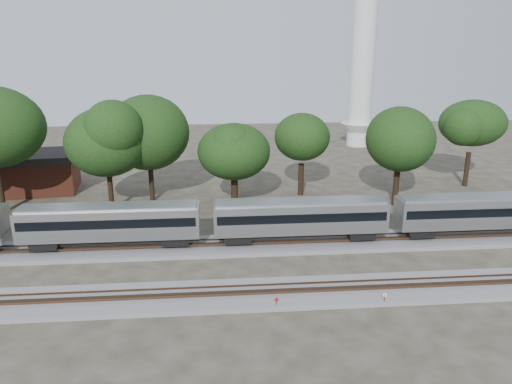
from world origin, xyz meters
The scene contains 14 objects.
ground centered at (0.00, 0.00, 0.00)m, with size 160.00×160.00×0.00m, color #383328.
track_far centered at (0.00, 6.00, 0.21)m, with size 160.00×5.00×0.73m.
track_near centered at (0.00, -4.00, 0.21)m, with size 160.00×5.00×0.73m.
train centered at (5.22, 6.00, 3.17)m, with size 89.22×3.07×4.53m.
switch_stand_red centered at (1.20, -6.09, 0.64)m, with size 0.31×0.12×1.00m.
switch_stand_white centered at (9.66, -6.33, 0.71)m, with size 0.35×0.07×1.11m.
switch_lever centered at (7.17, -5.18, 0.15)m, with size 0.50×0.30×0.30m, color #512D19.
brick_building centered at (-27.60, 27.51, 2.65)m, with size 11.81×8.98×5.27m.
tree_2 centered at (-15.72, 18.20, 8.43)m, with size 8.58×8.58×12.10m.
tree_3 centered at (-11.31, 21.65, 8.85)m, with size 9.01×9.01×12.71m.
tree_4 centered at (-0.94, 18.01, 7.09)m, with size 7.23×7.23×10.19m.
tree_5 centered at (8.05, 22.72, 7.79)m, with size 7.93×7.93×11.18m.
tree_6 centered at (19.05, 17.49, 8.35)m, with size 8.50×8.50×11.98m.
tree_7 centered at (31.86, 24.78, 8.89)m, with size 9.05×9.05×12.77m.
Camera 1 is at (-3.26, -39.91, 20.13)m, focal length 35.00 mm.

